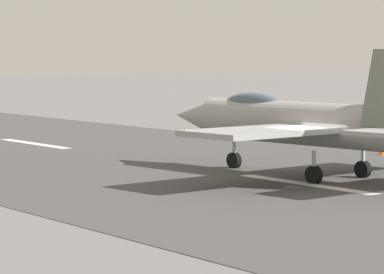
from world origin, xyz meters
TOP-DOWN VIEW (x-y plane):
  - ground_plane at (0.00, 0.00)m, footprint 400.00×400.00m
  - runway_strip at (-0.02, 0.00)m, footprint 240.00×26.00m
  - fighter_jet at (1.89, -1.84)m, footprint 16.79×14.47m
  - marker_cone_mid at (6.83, -11.79)m, footprint 0.44×0.44m
  - marker_cone_far at (24.88, -11.79)m, footprint 0.44×0.44m

SIDE VIEW (x-z plane):
  - ground_plane at x=0.00m, z-range 0.00..0.00m
  - runway_strip at x=-0.02m, z-range 0.00..0.02m
  - marker_cone_mid at x=6.83m, z-range 0.00..0.55m
  - marker_cone_far at x=24.88m, z-range 0.00..0.55m
  - fighter_jet at x=1.89m, z-range -0.38..5.25m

